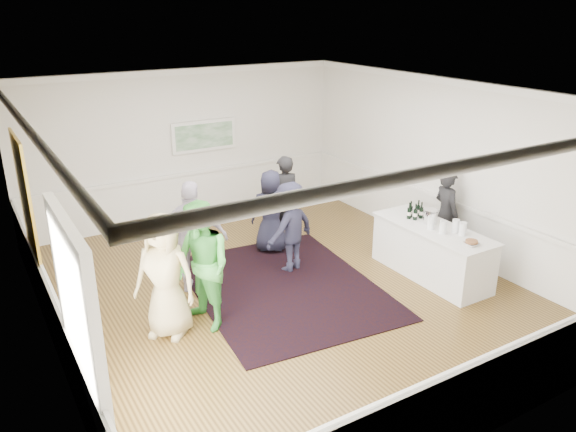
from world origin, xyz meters
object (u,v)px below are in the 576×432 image
bartender (446,214)px  guest_tan (165,276)px  guest_dark_b (284,199)px  serving_table (432,252)px  guest_green (202,267)px  ice_bucket (430,217)px  guest_lilac (194,237)px  nut_bowl (471,243)px  guest_dark_a (290,227)px  guest_navy (271,211)px

bartender → guest_tan: (-5.22, 0.13, 0.07)m
guest_dark_b → serving_table: bearing=127.5°
guest_green → ice_bucket: bearing=72.7°
guest_tan → ice_bucket: (4.57, -0.40, 0.11)m
guest_tan → guest_lilac: guest_lilac is taller
guest_tan → nut_bowl: bearing=26.3°
serving_table → guest_lilac: (-3.65, 1.60, 0.47)m
serving_table → guest_lilac: guest_lilac is taller
guest_green → guest_lilac: bearing=150.9°
guest_dark_a → ice_bucket: bearing=132.8°
serving_table → bartender: size_ratio=1.32×
bartender → guest_green: bearing=98.8°
guest_navy → ice_bucket: guest_navy is taller
bartender → guest_dark_a: size_ratio=1.05×
serving_table → guest_green: bearing=172.9°
guest_dark_b → guest_green: bearing=49.7°
guest_tan → guest_navy: guest_tan is taller
serving_table → guest_green: guest_green is taller
guest_green → guest_dark_a: size_ratio=1.19×
guest_green → guest_dark_b: guest_green is taller
ice_bucket → guest_dark_a: bearing=147.6°
bartender → ice_bucket: (-0.66, -0.26, 0.17)m
bartender → ice_bucket: bartender is taller
bartender → guest_lilac: guest_lilac is taller
nut_bowl → serving_table: bearing=87.0°
guest_lilac → guest_green: bearing=104.8°
serving_table → guest_dark_b: 3.00m
guest_green → guest_dark_a: (2.04, 0.97, -0.15)m
serving_table → ice_bucket: size_ratio=8.53×
nut_bowl → ice_bucket: bearing=82.8°
ice_bucket → guest_navy: bearing=131.3°
bartender → guest_lilac: 4.54m
guest_green → guest_navy: (2.15, 1.85, -0.16)m
serving_table → guest_navy: (-1.81, 2.35, 0.33)m
guest_green → serving_table: bearing=70.0°
guest_lilac → guest_dark_a: guest_lilac is taller
guest_lilac → guest_dark_b: (2.28, 1.04, -0.06)m
bartender → guest_dark_b: 3.04m
guest_lilac → guest_dark_b: guest_lilac is taller
guest_lilac → guest_navy: 1.98m
guest_tan → guest_lilac: size_ratio=0.98×
ice_bucket → nut_bowl: size_ratio=1.12×
guest_navy → nut_bowl: size_ratio=6.76×
bartender → guest_dark_b: size_ratio=0.97×
guest_tan → guest_dark_a: bearing=63.2°
nut_bowl → guest_lilac: bearing=145.8°
guest_lilac → guest_dark_a: size_ratio=1.16×
serving_table → guest_dark_a: size_ratio=1.39×
nut_bowl → bartender: bearing=58.6°
guest_green → guest_lilac: (0.32, 1.11, -0.02)m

